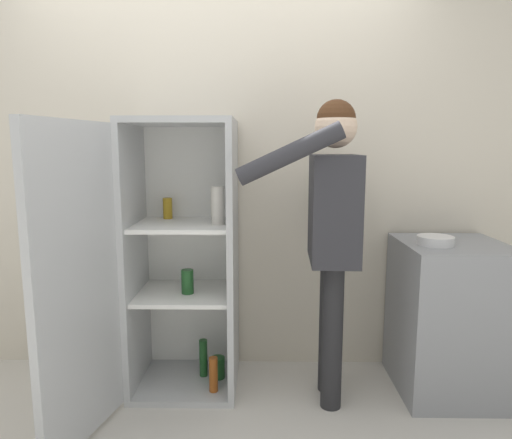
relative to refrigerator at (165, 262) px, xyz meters
The scene contains 5 objects.
wall_back 0.68m from the refrigerator, 58.84° to the left, with size 7.00×0.06×2.55m.
refrigerator is the anchor object (origin of this frame).
person 0.98m from the refrigerator, ahead, with size 0.66×0.59×1.69m.
counter 1.70m from the refrigerator, ahead, with size 0.59×0.62×0.90m.
bowl 1.54m from the refrigerator, ahead, with size 0.20×0.20×0.05m.
Camera 1 is at (0.31, -1.96, 1.44)m, focal length 32.00 mm.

